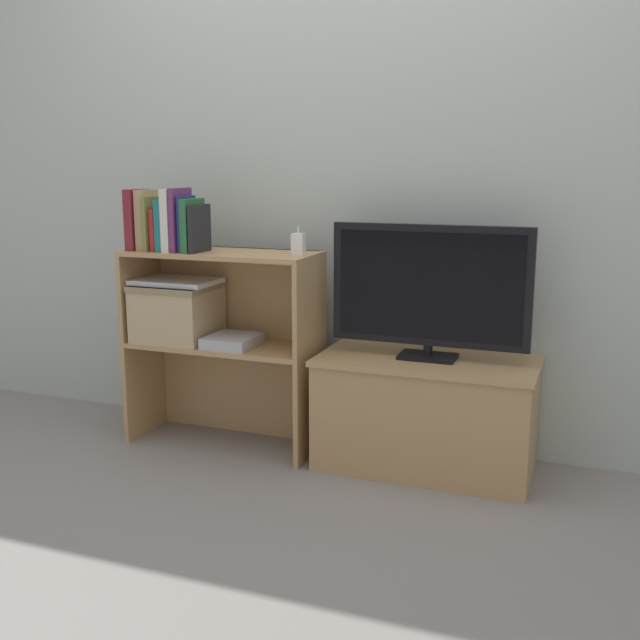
{
  "coord_description": "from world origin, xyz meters",
  "views": [
    {
      "loc": [
        1.04,
        -2.58,
        1.19
      ],
      "look_at": [
        0.0,
        0.16,
        0.58
      ],
      "focal_mm": 42.0,
      "sensor_mm": 36.0,
      "label": 1
    }
  ],
  "objects_px": {
    "baby_monitor": "(298,244)",
    "book_plum": "(181,220)",
    "book_crimson": "(160,230)",
    "book_teal": "(166,225)",
    "magazine_stack": "(232,341)",
    "book_maroon": "(138,220)",
    "book_navy": "(187,224)",
    "book_ivory": "(174,220)",
    "book_tan": "(147,220)",
    "storage_basket_left": "(177,309)",
    "tv_stand": "(426,413)",
    "book_forest": "(193,225)",
    "laptop": "(176,281)",
    "tv": "(430,288)",
    "book_charcoal": "(200,229)",
    "book_olive": "(154,224)"
  },
  "relations": [
    {
      "from": "book_teal",
      "to": "book_plum",
      "type": "distance_m",
      "value": 0.07
    },
    {
      "from": "tv",
      "to": "book_maroon",
      "type": "relative_size",
      "value": 3.06
    },
    {
      "from": "laptop",
      "to": "storage_basket_left",
      "type": "bearing_deg",
      "value": -172.87
    },
    {
      "from": "book_teal",
      "to": "book_ivory",
      "type": "bearing_deg",
      "value": 0.0
    },
    {
      "from": "book_ivory",
      "to": "baby_monitor",
      "type": "bearing_deg",
      "value": 6.49
    },
    {
      "from": "tv",
      "to": "book_olive",
      "type": "distance_m",
      "value": 1.18
    },
    {
      "from": "storage_basket_left",
      "to": "magazine_stack",
      "type": "height_order",
      "value": "storage_basket_left"
    },
    {
      "from": "book_crimson",
      "to": "baby_monitor",
      "type": "height_order",
      "value": "book_crimson"
    },
    {
      "from": "book_tan",
      "to": "storage_basket_left",
      "type": "height_order",
      "value": "book_tan"
    },
    {
      "from": "book_navy",
      "to": "storage_basket_left",
      "type": "distance_m",
      "value": 0.38
    },
    {
      "from": "book_plum",
      "to": "book_charcoal",
      "type": "relative_size",
      "value": 1.34
    },
    {
      "from": "book_teal",
      "to": "baby_monitor",
      "type": "xyz_separation_m",
      "value": [
        0.57,
        0.06,
        -0.06
      ]
    },
    {
      "from": "book_forest",
      "to": "magazine_stack",
      "type": "bearing_deg",
      "value": 5.31
    },
    {
      "from": "book_plum",
      "to": "book_teal",
      "type": "bearing_deg",
      "value": 180.0
    },
    {
      "from": "book_crimson",
      "to": "magazine_stack",
      "type": "height_order",
      "value": "book_crimson"
    },
    {
      "from": "book_charcoal",
      "to": "baby_monitor",
      "type": "xyz_separation_m",
      "value": [
        0.41,
        0.06,
        -0.05
      ]
    },
    {
      "from": "book_teal",
      "to": "magazine_stack",
      "type": "distance_m",
      "value": 0.55
    },
    {
      "from": "book_tan",
      "to": "baby_monitor",
      "type": "relative_size",
      "value": 2.16
    },
    {
      "from": "book_tan",
      "to": "book_ivory",
      "type": "height_order",
      "value": "book_ivory"
    },
    {
      "from": "tv_stand",
      "to": "laptop",
      "type": "height_order",
      "value": "laptop"
    },
    {
      "from": "tv_stand",
      "to": "book_forest",
      "type": "bearing_deg",
      "value": -173.66
    },
    {
      "from": "book_crimson",
      "to": "book_charcoal",
      "type": "bearing_deg",
      "value": 0.0
    },
    {
      "from": "book_teal",
      "to": "laptop",
      "type": "height_order",
      "value": "book_teal"
    },
    {
      "from": "storage_basket_left",
      "to": "book_maroon",
      "type": "bearing_deg",
      "value": -163.04
    },
    {
      "from": "book_forest",
      "to": "storage_basket_left",
      "type": "xyz_separation_m",
      "value": [
        -0.12,
        0.05,
        -0.37
      ]
    },
    {
      "from": "book_crimson",
      "to": "laptop",
      "type": "height_order",
      "value": "book_crimson"
    },
    {
      "from": "book_tan",
      "to": "magazine_stack",
      "type": "distance_m",
      "value": 0.62
    },
    {
      "from": "baby_monitor",
      "to": "book_plum",
      "type": "bearing_deg",
      "value": -173.08
    },
    {
      "from": "book_plum",
      "to": "baby_monitor",
      "type": "xyz_separation_m",
      "value": [
        0.5,
        0.06,
        -0.09
      ]
    },
    {
      "from": "book_tan",
      "to": "magazine_stack",
      "type": "height_order",
      "value": "book_tan"
    },
    {
      "from": "book_teal",
      "to": "laptop",
      "type": "distance_m",
      "value": 0.25
    },
    {
      "from": "book_ivory",
      "to": "book_navy",
      "type": "relative_size",
      "value": 1.12
    },
    {
      "from": "baby_monitor",
      "to": "magazine_stack",
      "type": "relative_size",
      "value": 0.53
    },
    {
      "from": "book_maroon",
      "to": "laptop",
      "type": "relative_size",
      "value": 0.73
    },
    {
      "from": "book_plum",
      "to": "baby_monitor",
      "type": "bearing_deg",
      "value": 6.92
    },
    {
      "from": "book_plum",
      "to": "storage_basket_left",
      "type": "distance_m",
      "value": 0.39
    },
    {
      "from": "book_ivory",
      "to": "baby_monitor",
      "type": "height_order",
      "value": "book_ivory"
    },
    {
      "from": "book_forest",
      "to": "storage_basket_left",
      "type": "relative_size",
      "value": 0.67
    },
    {
      "from": "book_forest",
      "to": "magazine_stack",
      "type": "height_order",
      "value": "book_forest"
    },
    {
      "from": "book_ivory",
      "to": "storage_basket_left",
      "type": "distance_m",
      "value": 0.39
    },
    {
      "from": "tv",
      "to": "book_ivory",
      "type": "bearing_deg",
      "value": -174.27
    },
    {
      "from": "book_maroon",
      "to": "book_navy",
      "type": "relative_size",
      "value": 1.1
    },
    {
      "from": "book_navy",
      "to": "baby_monitor",
      "type": "distance_m",
      "value": 0.48
    },
    {
      "from": "magazine_stack",
      "to": "book_teal",
      "type": "bearing_deg",
      "value": -177.0
    },
    {
      "from": "tv",
      "to": "laptop",
      "type": "distance_m",
      "value": 1.09
    },
    {
      "from": "book_crimson",
      "to": "book_teal",
      "type": "bearing_deg",
      "value": 0.0
    },
    {
      "from": "book_teal",
      "to": "book_navy",
      "type": "bearing_deg",
      "value": 0.0
    },
    {
      "from": "tv_stand",
      "to": "book_ivory",
      "type": "relative_size",
      "value": 3.33
    },
    {
      "from": "book_plum",
      "to": "magazine_stack",
      "type": "distance_m",
      "value": 0.54
    },
    {
      "from": "book_navy",
      "to": "magazine_stack",
      "type": "distance_m",
      "value": 0.52
    }
  ]
}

